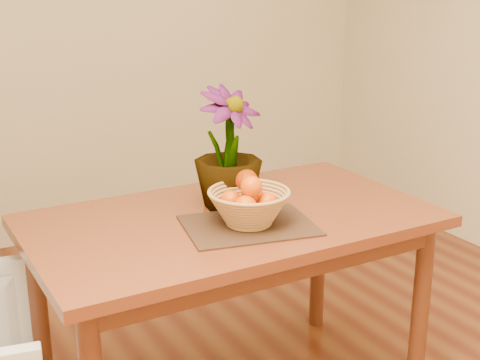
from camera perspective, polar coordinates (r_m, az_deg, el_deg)
wall_back at (r=4.01m, az=-14.68°, el=13.78°), size 4.00×0.02×2.70m
table at (r=2.36m, az=-0.72°, el=-5.03°), size 1.40×0.80×0.75m
placemat at (r=2.23m, az=0.76°, el=-3.90°), size 0.48×0.40×0.01m
wicker_basket at (r=2.21m, az=0.76°, el=-2.48°), size 0.28×0.28×0.11m
orange_pile at (r=2.20m, az=0.74°, el=-1.16°), size 0.16×0.17×0.14m
potted_plant at (r=2.36m, az=-1.02°, el=2.71°), size 0.31×0.31×0.43m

